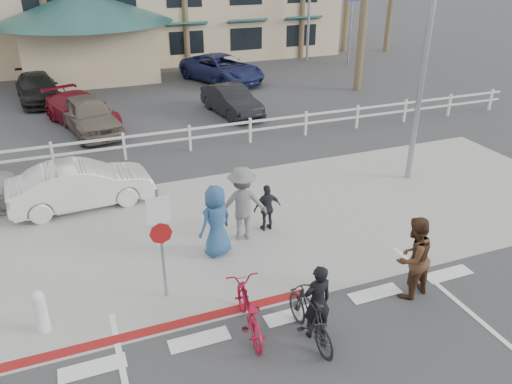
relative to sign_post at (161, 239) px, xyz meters
name	(u,v)px	position (x,y,z in m)	size (l,w,h in m)	color
ground	(305,334)	(2.30, -2.20, -1.45)	(140.00, 140.00, 0.00)	#333335
sidewalk_plaza	(232,227)	(2.30, 2.30, -1.44)	(22.00, 7.00, 0.01)	gray
cross_street	(194,172)	(2.30, 6.30, -1.45)	(40.00, 5.00, 0.01)	#333335
parking_lot	(145,101)	(2.30, 15.80, -1.45)	(50.00, 16.00, 0.01)	#333335
curb_red	(142,333)	(-0.70, -1.00, -1.44)	(7.00, 0.25, 0.02)	maroon
rail_fence	(193,138)	(2.80, 8.30, -0.95)	(29.40, 0.16, 1.00)	silver
sign_post	(161,239)	(0.00, 0.00, 0.00)	(0.50, 0.10, 2.90)	gray
bollard_0	(40,311)	(-2.50, -0.20, -0.97)	(0.26, 0.26, 0.95)	silver
streetlight_0	(428,38)	(8.80, 3.30, 3.05)	(0.60, 2.00, 9.00)	gray
info_sign	(351,19)	(16.30, 19.80, 1.35)	(1.20, 0.16, 5.60)	navy
bike_red	(248,310)	(1.30, -1.66, -0.96)	(0.65, 1.87, 0.98)	maroon
rider_red	(317,302)	(2.48, -2.27, -0.64)	(0.59, 0.39, 1.61)	black
bike_black	(310,317)	(2.32, -2.32, -0.92)	(0.50, 1.76, 1.06)	black
rider_black	(413,258)	(4.96, -1.86, -0.50)	(0.92, 0.72, 1.90)	#452A19
pedestrian_a	(242,204)	(2.40, 1.72, -0.45)	(1.29, 0.74, 2.00)	slate
pedestrian_child	(267,208)	(3.15, 1.86, -0.79)	(0.77, 0.32, 1.32)	#24252B
pedestrian_b	(216,221)	(1.54, 1.22, -0.53)	(0.90, 0.59, 1.84)	navy
car_white_sedan	(81,185)	(-1.35, 5.13, -0.78)	(1.41, 4.04, 1.33)	silver
lot_car_1	(81,110)	(-0.83, 12.98, -0.79)	(1.84, 4.53, 1.32)	maroon
lot_car_2	(89,115)	(-0.58, 11.82, -0.71)	(1.76, 4.37, 1.49)	#64584D
lot_car_3	(231,100)	(5.62, 12.09, -0.80)	(1.38, 3.95, 1.30)	black
lot_car_4	(38,88)	(-2.59, 17.60, -0.79)	(1.86, 4.57, 1.33)	black
lot_car_5	(222,69)	(7.11, 18.13, -0.70)	(2.49, 5.41, 1.50)	navy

